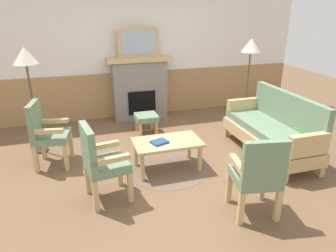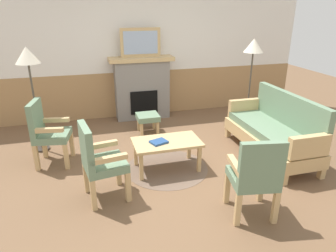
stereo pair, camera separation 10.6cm
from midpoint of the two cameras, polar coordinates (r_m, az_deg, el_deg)
The scene contains 14 objects.
ground_plane at distance 4.54m, azimuth 0.64°, elevation -8.03°, with size 14.00×14.00×0.00m, color brown.
wall_back at distance 6.54m, azimuth -6.45°, elevation 13.23°, with size 7.20×0.14×2.70m.
fireplace at distance 6.43m, azimuth -5.77°, elevation 7.12°, with size 1.30×0.44×1.28m.
framed_picture at distance 6.27m, azimuth -6.09°, elevation 15.18°, with size 0.80×0.04×0.56m.
couch at distance 5.11m, azimuth 18.28°, elevation -0.77°, with size 0.70×1.80×0.98m.
coffee_table at distance 4.39m, azimuth -0.83°, elevation -3.46°, with size 0.96×0.56×0.44m.
round_rug at distance 4.57m, azimuth -0.81°, elevation -7.81°, with size 1.21×1.21×0.01m, color brown.
book_on_table at distance 4.31m, azimuth -2.32°, elevation -2.99°, with size 0.22×0.18×0.03m, color navy.
footstool at distance 5.70m, azimuth -4.58°, elevation 1.41°, with size 0.40×0.40×0.36m.
armchair_near_fireplace at distance 4.80m, azimuth -22.37°, elevation -0.93°, with size 0.56×0.56×0.98m.
armchair_by_window_left at distance 3.74m, azimuth -13.25°, elevation -6.15°, with size 0.55×0.55×0.98m.
armchair_front_left at distance 3.50m, azimuth 15.56°, elevation -8.50°, with size 0.56×0.56×0.98m.
floor_lamp_by_couch at distance 6.05m, azimuth 14.63°, elevation 13.36°, with size 0.36×0.36×1.68m.
floor_lamp_by_chairs at distance 5.11m, azimuth -25.46°, elevation 10.59°, with size 0.36×0.36×1.68m.
Camera 1 is at (-1.26, -3.75, 2.24)m, focal length 32.75 mm.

